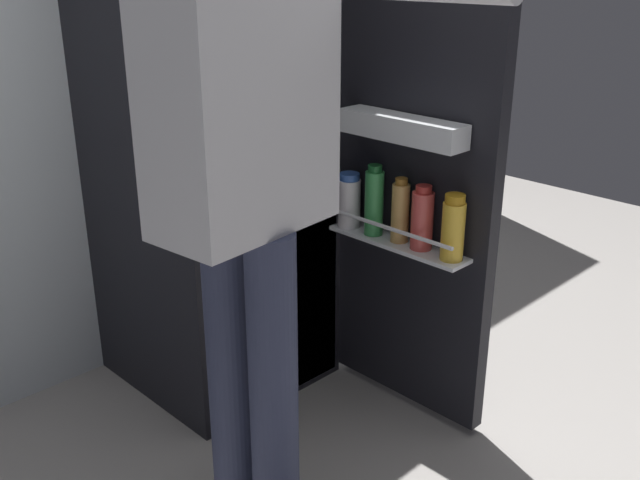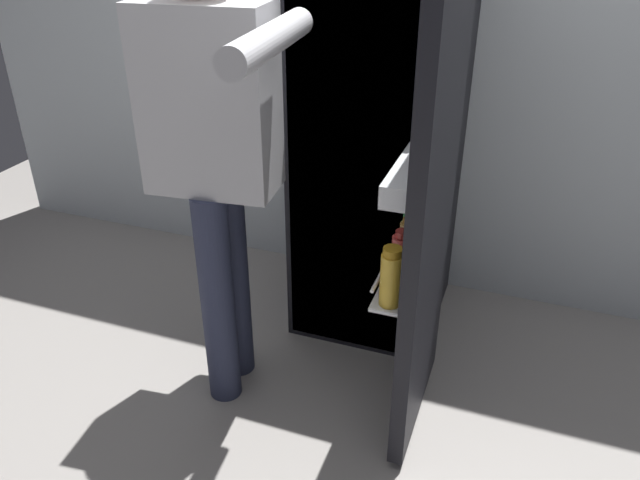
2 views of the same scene
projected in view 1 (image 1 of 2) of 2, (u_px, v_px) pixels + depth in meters
The scene contains 3 objects.
ground_plane at pixel (331, 435), 2.28m from camera, with size 5.73×5.73×0.00m, color gray.
refrigerator at pixel (224, 148), 2.33m from camera, with size 0.64×1.19×1.65m.
person at pixel (246, 155), 1.61m from camera, with size 0.58×0.70×1.65m.
Camera 1 is at (-1.36, -1.32, 1.41)m, focal length 41.08 mm.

